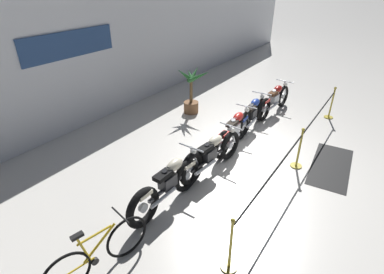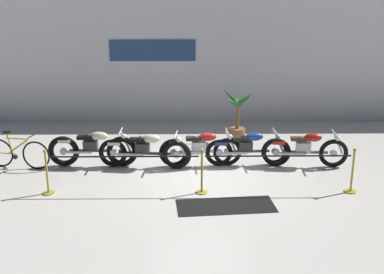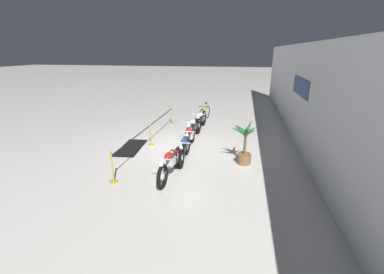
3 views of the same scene
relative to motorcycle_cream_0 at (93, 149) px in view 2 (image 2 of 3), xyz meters
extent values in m
plane|color=silver|center=(2.75, -0.61, -0.48)|extent=(120.00, 120.00, 0.00)
cube|color=white|center=(2.75, 4.52, 1.62)|extent=(28.00, 0.25, 4.20)
cube|color=navy|center=(1.30, 4.37, 1.99)|extent=(2.88, 0.04, 0.70)
torus|color=black|center=(0.76, -0.02, -0.08)|extent=(0.82, 0.17, 0.82)
torus|color=black|center=(-0.77, 0.02, -0.08)|extent=(0.82, 0.17, 0.82)
cylinder|color=silver|center=(0.76, -0.02, -0.08)|extent=(0.19, 0.08, 0.19)
cylinder|color=silver|center=(-0.77, 0.02, -0.08)|extent=(0.19, 0.08, 0.19)
cylinder|color=silver|center=(0.85, -0.02, 0.21)|extent=(0.30, 0.06, 0.59)
cube|color=#2D2D30|center=(-0.06, 0.00, 0.08)|extent=(0.36, 0.23, 0.26)
cylinder|color=#2D2D30|center=(-0.02, 0.00, 0.28)|extent=(0.18, 0.11, 0.24)
cylinder|color=#2D2D30|center=(-0.10, 0.00, 0.28)|extent=(0.18, 0.11, 0.24)
cylinder|color=silver|center=(-0.36, -0.13, -0.06)|extent=(0.70, 0.09, 0.07)
cube|color=#47474C|center=(-0.01, 0.00, -0.06)|extent=(1.22, 0.09, 0.06)
ellipsoid|color=beige|center=(0.17, 0.00, 0.34)|extent=(0.46, 0.23, 0.22)
cube|color=black|center=(-0.19, 0.01, 0.30)|extent=(0.40, 0.21, 0.09)
cube|color=beige|center=(-0.72, 0.02, 0.21)|extent=(0.32, 0.17, 0.08)
cylinder|color=silver|center=(0.74, -0.01, 0.47)|extent=(0.05, 0.62, 0.04)
sphere|color=silver|center=(0.82, -0.02, 0.33)|extent=(0.14, 0.14, 0.14)
torus|color=black|center=(2.18, -0.20, -0.11)|extent=(0.76, 0.19, 0.75)
torus|color=black|center=(0.52, -0.04, -0.11)|extent=(0.76, 0.19, 0.75)
cylinder|color=silver|center=(2.18, -0.20, -0.11)|extent=(0.18, 0.10, 0.17)
cylinder|color=silver|center=(0.52, -0.04, -0.11)|extent=(0.18, 0.10, 0.17)
cylinder|color=silver|center=(2.27, -0.21, 0.17)|extent=(0.31, 0.09, 0.59)
cube|color=#2D2D30|center=(1.30, -0.12, 0.05)|extent=(0.38, 0.25, 0.26)
cylinder|color=#2D2D30|center=(1.34, -0.12, 0.25)|extent=(0.19, 0.13, 0.24)
cylinder|color=#2D2D30|center=(1.26, -0.11, 0.25)|extent=(0.19, 0.13, 0.24)
cylinder|color=silver|center=(0.99, -0.23, -0.09)|extent=(0.70, 0.14, 0.07)
cube|color=black|center=(1.35, -0.12, -0.09)|extent=(1.34, 0.19, 0.06)
ellipsoid|color=beige|center=(1.53, -0.14, 0.31)|extent=(0.48, 0.26, 0.22)
cube|color=black|center=(1.17, -0.11, 0.27)|extent=(0.42, 0.24, 0.09)
cube|color=beige|center=(0.57, -0.05, 0.16)|extent=(0.33, 0.19, 0.08)
cylinder|color=silver|center=(2.16, -0.20, 0.44)|extent=(0.10, 0.62, 0.04)
sphere|color=silver|center=(2.24, -0.21, 0.30)|extent=(0.14, 0.14, 0.14)
torus|color=black|center=(3.50, 0.01, -0.11)|extent=(0.76, 0.14, 0.75)
torus|color=black|center=(2.09, -0.04, -0.11)|extent=(0.76, 0.14, 0.75)
cylinder|color=silver|center=(3.50, 0.01, -0.11)|extent=(0.18, 0.09, 0.18)
cylinder|color=silver|center=(2.09, -0.04, -0.11)|extent=(0.18, 0.09, 0.18)
cylinder|color=silver|center=(3.59, 0.02, 0.18)|extent=(0.31, 0.07, 0.59)
cube|color=silver|center=(2.75, -0.01, 0.05)|extent=(0.37, 0.23, 0.26)
cylinder|color=silver|center=(2.79, -0.01, 0.25)|extent=(0.18, 0.12, 0.24)
cylinder|color=silver|center=(2.71, -0.02, 0.25)|extent=(0.18, 0.12, 0.24)
cylinder|color=silver|center=(2.45, -0.17, -0.09)|extent=(0.70, 0.10, 0.07)
cube|color=#ADAFB5|center=(2.80, -0.01, -0.09)|extent=(1.13, 0.10, 0.06)
ellipsoid|color=#B21E19|center=(2.98, -0.01, 0.31)|extent=(0.47, 0.24, 0.22)
cube|color=black|center=(2.62, -0.02, 0.27)|extent=(0.41, 0.21, 0.09)
cube|color=#B21E19|center=(2.14, -0.04, 0.17)|extent=(0.33, 0.17, 0.08)
cylinder|color=silver|center=(3.48, 0.01, 0.44)|extent=(0.06, 0.62, 0.04)
sphere|color=silver|center=(3.56, 0.02, 0.30)|extent=(0.14, 0.14, 0.14)
torus|color=black|center=(4.76, 0.08, -0.12)|extent=(0.73, 0.16, 0.72)
torus|color=black|center=(3.28, -0.01, -0.12)|extent=(0.73, 0.16, 0.72)
cylinder|color=silver|center=(4.76, 0.08, -0.12)|extent=(0.17, 0.09, 0.17)
cylinder|color=silver|center=(3.28, -0.01, -0.12)|extent=(0.17, 0.09, 0.17)
cylinder|color=silver|center=(4.85, 0.08, 0.16)|extent=(0.31, 0.07, 0.59)
cube|color=#2D2D30|center=(3.97, 0.03, 0.04)|extent=(0.37, 0.24, 0.26)
cylinder|color=#2D2D30|center=(4.01, 0.03, 0.24)|extent=(0.18, 0.12, 0.24)
cylinder|color=#2D2D30|center=(3.93, 0.03, 0.24)|extent=(0.18, 0.12, 0.24)
cylinder|color=silver|center=(3.68, -0.12, -0.10)|extent=(0.70, 0.11, 0.07)
cube|color=#47474C|center=(4.02, 0.04, -0.10)|extent=(1.18, 0.13, 0.06)
ellipsoid|color=navy|center=(4.20, 0.05, 0.30)|extent=(0.47, 0.25, 0.22)
cube|color=black|center=(3.84, 0.02, 0.26)|extent=(0.41, 0.22, 0.09)
cube|color=navy|center=(3.33, 0.00, 0.13)|extent=(0.33, 0.18, 0.08)
cylinder|color=silver|center=(4.74, 0.08, 0.43)|extent=(0.07, 0.62, 0.04)
sphere|color=silver|center=(4.82, 0.08, 0.29)|extent=(0.14, 0.14, 0.14)
torus|color=black|center=(6.24, -0.14, -0.11)|extent=(0.76, 0.16, 0.76)
torus|color=black|center=(4.77, -0.05, -0.11)|extent=(0.76, 0.16, 0.76)
cylinder|color=silver|center=(6.24, -0.14, -0.11)|extent=(0.18, 0.09, 0.18)
cylinder|color=silver|center=(4.77, -0.05, -0.11)|extent=(0.18, 0.09, 0.18)
cylinder|color=silver|center=(6.33, -0.15, 0.18)|extent=(0.31, 0.08, 0.59)
cube|color=silver|center=(5.46, -0.09, 0.05)|extent=(0.37, 0.24, 0.26)
cylinder|color=silver|center=(5.50, -0.09, 0.25)|extent=(0.19, 0.12, 0.24)
cylinder|color=silver|center=(5.42, -0.09, 0.25)|extent=(0.19, 0.12, 0.24)
cylinder|color=silver|center=(5.15, -0.21, -0.09)|extent=(0.70, 0.11, 0.07)
cube|color=#47474C|center=(5.51, -0.09, -0.09)|extent=(1.18, 0.13, 0.06)
ellipsoid|color=#B21E19|center=(5.69, -0.11, 0.31)|extent=(0.47, 0.25, 0.22)
cube|color=#4C2D19|center=(5.33, -0.08, 0.27)|extent=(0.41, 0.22, 0.09)
cube|color=#B21E19|center=(4.82, -0.05, 0.17)|extent=(0.33, 0.18, 0.08)
cylinder|color=silver|center=(6.22, -0.14, 0.44)|extent=(0.08, 0.62, 0.04)
sphere|color=silver|center=(6.30, -0.15, 0.30)|extent=(0.14, 0.14, 0.14)
torus|color=black|center=(-1.42, -0.22, -0.10)|extent=(0.75, 0.20, 0.76)
torus|color=black|center=(-2.42, -0.01, -0.10)|extent=(0.75, 0.20, 0.76)
cylinder|color=gold|center=(-1.87, -0.12, 0.12)|extent=(0.59, 0.16, 0.43)
cylinder|color=gold|center=(-1.92, -0.11, 0.32)|extent=(0.55, 0.15, 0.04)
cylinder|color=gold|center=(-2.11, -0.07, 0.20)|extent=(0.15, 0.07, 0.55)
cube|color=black|center=(-2.15, -0.06, 0.48)|extent=(0.19, 0.12, 0.05)
cylinder|color=gold|center=(-2.22, -0.05, -0.10)|extent=(0.45, 0.12, 0.03)
cylinder|color=black|center=(-1.48, -0.20, 0.42)|extent=(0.13, 0.48, 0.03)
cylinder|color=black|center=(-2.00, -0.10, -0.18)|extent=(0.13, 0.07, 0.12)
cylinder|color=brown|center=(3.98, 2.22, -0.29)|extent=(0.49, 0.49, 0.38)
cylinder|color=brown|center=(3.98, 2.22, 0.29)|extent=(0.10, 0.10, 0.78)
cone|color=#235B28|center=(4.21, 2.24, 0.82)|extent=(0.60, 0.21, 0.46)
cone|color=#235B28|center=(4.13, 2.36, 0.76)|extent=(0.45, 0.46, 0.42)
cone|color=#235B28|center=(3.94, 2.40, 0.78)|extent=(0.25, 0.49, 0.41)
cone|color=#235B28|center=(3.77, 2.31, 0.86)|extent=(0.60, 0.38, 0.57)
cone|color=#235B28|center=(3.78, 2.06, 0.75)|extent=(0.54, 0.53, 0.42)
cone|color=#235B28|center=(3.89, 1.99, 0.79)|extent=(0.33, 0.59, 0.46)
cone|color=#235B28|center=(4.14, 1.98, 0.79)|extent=(0.44, 0.65, 0.50)
cylinder|color=gold|center=(-0.71, -1.75, -0.47)|extent=(0.28, 0.28, 0.03)
cylinder|color=gold|center=(-0.71, -1.75, 0.02)|extent=(0.05, 0.05, 0.95)
sphere|color=gold|center=(-0.71, -1.75, 0.53)|extent=(0.08, 0.08, 0.08)
cylinder|color=black|center=(1.03, -1.75, 0.40)|extent=(3.35, 0.04, 0.04)
cylinder|color=black|center=(4.48, -1.75, 0.40)|extent=(3.28, 0.04, 0.04)
cylinder|color=gold|center=(2.78, -1.75, -0.47)|extent=(0.28, 0.28, 0.03)
cylinder|color=gold|center=(2.78, -1.75, 0.02)|extent=(0.05, 0.05, 0.95)
sphere|color=gold|center=(2.78, -1.75, 0.53)|extent=(0.08, 0.08, 0.08)
cylinder|color=gold|center=(6.19, -1.75, -0.47)|extent=(0.28, 0.28, 0.03)
cylinder|color=gold|center=(6.19, -1.75, 0.02)|extent=(0.05, 0.05, 0.95)
sphere|color=gold|center=(6.19, -1.75, 0.53)|extent=(0.08, 0.08, 0.08)
cube|color=black|center=(3.27, -2.46, -0.48)|extent=(2.18, 1.06, 0.01)
camera|label=1|loc=(-3.71, -3.08, 3.71)|focal=28.00mm
camera|label=2|loc=(2.43, -11.86, 3.98)|focal=45.00mm
camera|label=3|loc=(12.72, 2.03, 3.39)|focal=24.00mm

